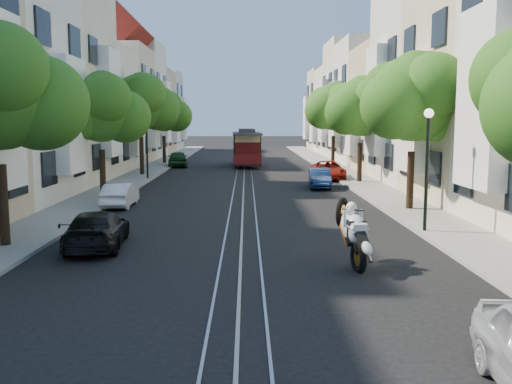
{
  "coord_description": "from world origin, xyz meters",
  "views": [
    {
      "loc": [
        0.17,
        -15.19,
        3.88
      ],
      "look_at": [
        0.48,
        3.19,
        1.57
      ],
      "focal_mm": 40.0,
      "sensor_mm": 36.0,
      "label": 1
    }
  ],
  "objects_px": {
    "tree_w_c": "(141,103)",
    "sportbike_rider": "(352,230)",
    "parked_car_w_near": "(97,230)",
    "lamp_east": "(427,151)",
    "parked_car_e_far": "(328,170)",
    "lamp_west": "(147,136)",
    "parked_car_e_mid": "(320,178)",
    "tree_e_c": "(362,109)",
    "cable_car": "(247,146)",
    "tree_e_b": "(415,100)",
    "tree_e_d": "(334,108)",
    "tree_w_b": "(102,110)",
    "parked_car_w_far": "(178,159)",
    "tree_w_d": "(164,112)",
    "parked_car_w_mid": "(120,195)"
  },
  "relations": [
    {
      "from": "tree_w_c",
      "to": "sportbike_rider",
      "type": "xyz_separation_m",
      "value": [
        10.12,
        -25.34,
        -4.08
      ]
    },
    {
      "from": "tree_w_c",
      "to": "parked_car_w_near",
      "type": "xyz_separation_m",
      "value": [
        2.74,
        -22.98,
        -4.49
      ]
    },
    {
      "from": "lamp_east",
      "to": "parked_car_e_far",
      "type": "xyz_separation_m",
      "value": [
        -0.7,
        18.41,
        -2.24
      ]
    },
    {
      "from": "lamp_west",
      "to": "parked_car_e_mid",
      "type": "relative_size",
      "value": 1.22
    },
    {
      "from": "tree_e_c",
      "to": "cable_car",
      "type": "relative_size",
      "value": 0.86
    },
    {
      "from": "tree_e_b",
      "to": "tree_e_c",
      "type": "bearing_deg",
      "value": 90.0
    },
    {
      "from": "tree_e_d",
      "to": "parked_car_e_mid",
      "type": "height_order",
      "value": "tree_e_d"
    },
    {
      "from": "tree_e_c",
      "to": "tree_w_b",
      "type": "distance_m",
      "value": 15.6
    },
    {
      "from": "parked_car_e_far",
      "to": "tree_w_b",
      "type": "bearing_deg",
      "value": -144.36
    },
    {
      "from": "tree_e_b",
      "to": "tree_w_b",
      "type": "bearing_deg",
      "value": 160.85
    },
    {
      "from": "tree_e_d",
      "to": "cable_car",
      "type": "distance_m",
      "value": 8.11
    },
    {
      "from": "lamp_west",
      "to": "tree_e_b",
      "type": "bearing_deg",
      "value": -43.85
    },
    {
      "from": "sportbike_rider",
      "to": "parked_car_w_far",
      "type": "distance_m",
      "value": 34.19
    },
    {
      "from": "tree_e_d",
      "to": "tree_w_d",
      "type": "relative_size",
      "value": 1.05
    },
    {
      "from": "sportbike_rider",
      "to": "cable_car",
      "type": "xyz_separation_m",
      "value": [
        -2.79,
        33.77,
        0.72
      ]
    },
    {
      "from": "lamp_west",
      "to": "tree_w_d",
      "type": "bearing_deg",
      "value": 93.44
    },
    {
      "from": "sportbike_rider",
      "to": "parked_car_e_mid",
      "type": "relative_size",
      "value": 0.64
    },
    {
      "from": "tree_w_b",
      "to": "parked_car_e_far",
      "type": "height_order",
      "value": "tree_w_b"
    },
    {
      "from": "tree_w_d",
      "to": "lamp_west",
      "type": "distance_m",
      "value": 14.11
    },
    {
      "from": "tree_e_d",
      "to": "cable_car",
      "type": "xyz_separation_m",
      "value": [
        -7.07,
        2.43,
        -3.15
      ]
    },
    {
      "from": "tree_e_b",
      "to": "parked_car_w_far",
      "type": "relative_size",
      "value": 1.69
    },
    {
      "from": "tree_w_c",
      "to": "parked_car_w_mid",
      "type": "height_order",
      "value": "tree_w_c"
    },
    {
      "from": "lamp_west",
      "to": "parked_car_e_far",
      "type": "bearing_deg",
      "value": 1.97
    },
    {
      "from": "tree_e_d",
      "to": "cable_car",
      "type": "bearing_deg",
      "value": 161.02
    },
    {
      "from": "parked_car_w_mid",
      "to": "parked_car_w_far",
      "type": "relative_size",
      "value": 0.83
    },
    {
      "from": "parked_car_w_near",
      "to": "tree_w_d",
      "type": "bearing_deg",
      "value": -90.31
    },
    {
      "from": "parked_car_w_far",
      "to": "parked_car_w_near",
      "type": "bearing_deg",
      "value": 85.19
    },
    {
      "from": "parked_car_w_far",
      "to": "cable_car",
      "type": "bearing_deg",
      "value": 179.68
    },
    {
      "from": "tree_e_d",
      "to": "tree_w_d",
      "type": "xyz_separation_m",
      "value": [
        -14.4,
        5.0,
        -0.27
      ]
    },
    {
      "from": "cable_car",
      "to": "parked_car_e_mid",
      "type": "height_order",
      "value": "cable_car"
    },
    {
      "from": "lamp_east",
      "to": "parked_car_e_mid",
      "type": "height_order",
      "value": "lamp_east"
    },
    {
      "from": "tree_e_c",
      "to": "lamp_east",
      "type": "distance_m",
      "value": 16.1
    },
    {
      "from": "lamp_east",
      "to": "parked_car_e_mid",
      "type": "bearing_deg",
      "value": 98.06
    },
    {
      "from": "tree_e_d",
      "to": "tree_w_b",
      "type": "height_order",
      "value": "tree_e_d"
    },
    {
      "from": "tree_e_c",
      "to": "parked_car_w_far",
      "type": "distance_m",
      "value": 18.53
    },
    {
      "from": "tree_w_b",
      "to": "cable_car",
      "type": "xyz_separation_m",
      "value": [
        7.33,
        19.43,
        -2.68
      ]
    },
    {
      "from": "tree_e_c",
      "to": "sportbike_rider",
      "type": "xyz_separation_m",
      "value": [
        -4.28,
        -20.34,
        -3.61
      ]
    },
    {
      "from": "tree_w_c",
      "to": "parked_car_e_far",
      "type": "relative_size",
      "value": 1.62
    },
    {
      "from": "tree_w_d",
      "to": "parked_car_w_mid",
      "type": "bearing_deg",
      "value": -86.43
    },
    {
      "from": "lamp_east",
      "to": "parked_car_w_far",
      "type": "distance_m",
      "value": 31.17
    },
    {
      "from": "tree_e_b",
      "to": "sportbike_rider",
      "type": "height_order",
      "value": "tree_e_b"
    },
    {
      "from": "tree_e_c",
      "to": "tree_w_d",
      "type": "bearing_deg",
      "value": 131.99
    },
    {
      "from": "lamp_west",
      "to": "parked_car_e_far",
      "type": "xyz_separation_m",
      "value": [
        11.9,
        0.41,
        -2.24
      ]
    },
    {
      "from": "lamp_east",
      "to": "tree_w_d",
      "type": "bearing_deg",
      "value": 112.8
    },
    {
      "from": "lamp_west",
      "to": "sportbike_rider",
      "type": "relative_size",
      "value": 1.89
    },
    {
      "from": "tree_w_c",
      "to": "parked_car_w_near",
      "type": "bearing_deg",
      "value": -83.2
    },
    {
      "from": "tree_e_c",
      "to": "tree_e_d",
      "type": "distance_m",
      "value": 11.0
    },
    {
      "from": "parked_car_e_far",
      "to": "parked_car_e_mid",
      "type": "bearing_deg",
      "value": -101.37
    },
    {
      "from": "tree_w_c",
      "to": "tree_w_d",
      "type": "relative_size",
      "value": 1.09
    },
    {
      "from": "parked_car_e_far",
      "to": "tree_w_c",
      "type": "bearing_deg",
      "value": 170.74
    }
  ]
}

